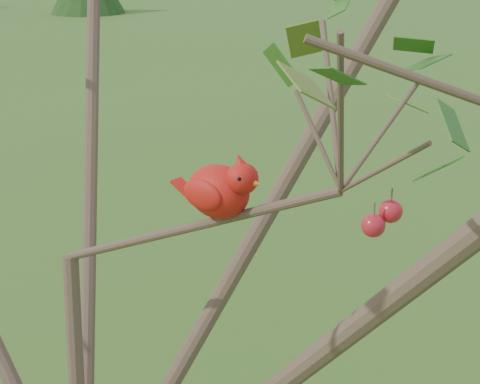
% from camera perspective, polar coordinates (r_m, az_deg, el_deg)
% --- Properties ---
extents(crabapple_tree, '(2.35, 2.05, 2.95)m').
position_cam_1_polar(crabapple_tree, '(1.42, -14.04, -1.00)').
color(crabapple_tree, '#3F2C22').
rests_on(crabapple_tree, ground).
extents(cardinal, '(0.21, 0.12, 0.14)m').
position_cam_1_polar(cardinal, '(1.33, -1.45, 0.20)').
color(cardinal, red).
rests_on(cardinal, ground).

